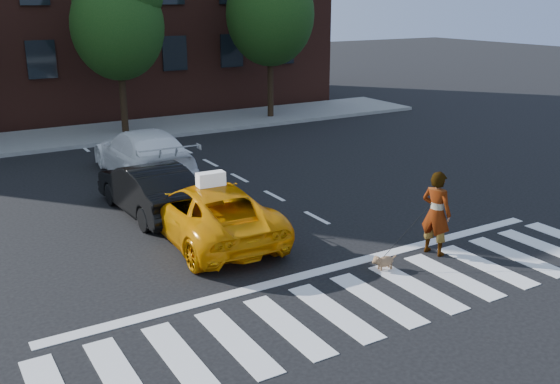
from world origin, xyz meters
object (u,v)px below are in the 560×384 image
at_px(taxi, 208,211).
at_px(white_suv, 143,153).
at_px(black_sedan, 149,188).
at_px(tree_mid, 118,15).
at_px(woman, 436,213).
at_px(dog, 383,261).
at_px(tree_right, 271,3).

xyz_separation_m(taxi, white_suv, (0.46, 5.94, 0.10)).
relative_size(black_sedan, white_suv, 0.79).
distance_m(tree_mid, woman, 16.49).
xyz_separation_m(black_sedan, dog, (2.98, -6.01, -0.50)).
distance_m(tree_right, taxi, 15.98).
distance_m(taxi, woman, 5.24).
bearing_deg(tree_right, tree_mid, 180.00).
xyz_separation_m(tree_right, black_sedan, (-9.53, -10.00, -4.57)).
distance_m(white_suv, dog, 9.73).
distance_m(tree_mid, dog, 16.68).
distance_m(tree_mid, black_sedan, 11.12).
bearing_deg(dog, taxi, 133.70).
bearing_deg(taxi, white_suv, -92.12).
bearing_deg(woman, dog, 78.18).
bearing_deg(black_sedan, tree_right, -136.42).
relative_size(tree_right, dog, 13.41).
bearing_deg(woman, tree_right, -33.46).
xyz_separation_m(tree_mid, tree_right, (7.00, -0.00, 0.41)).
xyz_separation_m(woman, dog, (-1.54, -0.11, -0.77)).
distance_m(taxi, black_sedan, 2.51).
xyz_separation_m(tree_right, woman, (-5.01, -15.90, -4.31)).
height_order(taxi, woman, woman).
bearing_deg(tree_right, woman, -107.49).
bearing_deg(white_suv, dog, 102.80).
height_order(tree_right, taxi, tree_right).
xyz_separation_m(tree_mid, dog, (0.45, -16.01, -4.66)).
bearing_deg(woman, white_suv, 4.24).
bearing_deg(white_suv, black_sedan, 74.53).
distance_m(woman, dog, 1.73).
xyz_separation_m(black_sedan, white_suv, (1.06, 3.50, 0.08)).
distance_m(taxi, white_suv, 5.96).
distance_m(tree_right, dog, 18.03).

